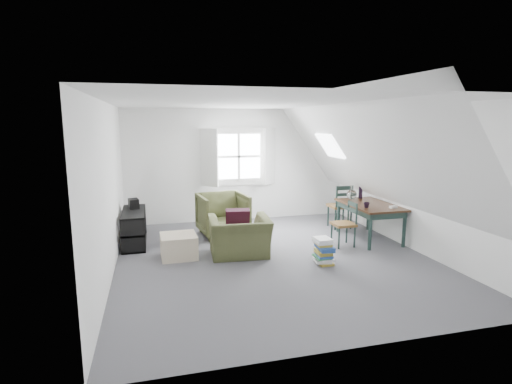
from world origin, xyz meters
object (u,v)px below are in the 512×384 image
object	(u,v)px
ottoman	(179,246)
dining_chair_far	(341,205)
armchair_near	(240,255)
dining_chair_near	(345,223)
dining_table	(370,209)
media_shelf	(134,230)
magazine_stack	(324,251)
armchair_far	(223,235)

from	to	relation	value
ottoman	dining_chair_far	world-z (taller)	dining_chair_far
armchair_near	dining_chair_near	size ratio (longest dim) A/B	1.25
armchair_near	ottoman	distance (m)	1.02
dining_chair_near	dining_chair_far	bearing A→B (deg)	157.98
dining_chair_near	dining_table	bearing A→B (deg)	113.16
armchair_near	dining_chair_near	xyz separation A→B (m)	(1.95, 0.04, 0.42)
media_shelf	magazine_stack	bearing A→B (deg)	-29.90
armchair_near	dining_chair_far	xyz separation A→B (m)	(2.43, 1.18, 0.48)
armchair_near	media_shelf	xyz separation A→B (m)	(-1.73, 1.06, 0.28)
armchair_near	dining_table	xyz separation A→B (m)	(2.60, 0.30, 0.60)
armchair_far	media_shelf	bearing A→B (deg)	179.75
armchair_near	media_shelf	bearing A→B (deg)	-27.14
armchair_near	dining_chair_near	distance (m)	2.00
dining_chair_near	magazine_stack	size ratio (longest dim) A/B	1.93
dining_table	dining_chair_near	world-z (taller)	dining_chair_near
armchair_near	armchair_far	distance (m)	1.27
ottoman	magazine_stack	bearing A→B (deg)	-22.16
dining_table	dining_chair_near	size ratio (longest dim) A/B	1.71
dining_table	armchair_far	bearing A→B (deg)	163.11
media_shelf	armchair_far	bearing A→B (deg)	8.64
dining_chair_near	armchair_near	bearing A→B (deg)	-88.22
dining_table	magazine_stack	world-z (taller)	dining_table
dining_chair_near	media_shelf	size ratio (longest dim) A/B	0.66
ottoman	magazine_stack	xyz separation A→B (m)	(2.19, -0.89, 0.02)
magazine_stack	ottoman	bearing A→B (deg)	157.84
armchair_near	ottoman	bearing A→B (deg)	-4.40
dining_table	magazine_stack	distance (m)	1.79
dining_chair_near	media_shelf	distance (m)	3.83
armchair_far	ottoman	xyz separation A→B (m)	(-0.94, -1.11, 0.19)
media_shelf	magazine_stack	distance (m)	3.44
ottoman	dining_chair_near	size ratio (longest dim) A/B	0.72
armchair_far	dining_chair_near	distance (m)	2.39
armchair_far	dining_chair_near	bearing A→B (deg)	-38.63
dining_chair_far	magazine_stack	world-z (taller)	dining_chair_far
armchair_near	dining_chair_far	distance (m)	2.74
armchair_far	dining_chair_near	world-z (taller)	dining_chair_near
dining_table	media_shelf	size ratio (longest dim) A/B	1.13
ottoman	dining_table	xyz separation A→B (m)	(3.59, 0.15, 0.40)
ottoman	dining_chair_near	bearing A→B (deg)	-2.25
armchair_near	dining_table	world-z (taller)	dining_table
dining_table	magazine_stack	bearing A→B (deg)	-140.29
dining_chair_near	ottoman	bearing A→B (deg)	-91.59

